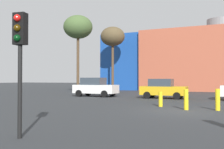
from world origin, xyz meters
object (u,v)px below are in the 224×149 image
Objects in this scene: bare_tree_0 at (113,37)px; bollard_yellow_2 at (161,99)px; parked_car_1 at (163,89)px; bare_tree_1 at (78,28)px; bollard_yellow_0 at (186,100)px; bollard_yellow_1 at (218,100)px; traffic_light_near_left at (20,46)px; parked_car_0 at (95,87)px.

bare_tree_0 reaches higher than bollard_yellow_2.
bare_tree_1 is (-10.87, 3.78, 6.87)m from parked_car_1.
parked_car_1 is at bearing 101.44° from bollard_yellow_2.
bollard_yellow_1 is at bearing 12.46° from bollard_yellow_0.
bollard_yellow_1 reaches higher than bollard_yellow_0.
traffic_light_near_left is 10.53m from bollard_yellow_2.
bare_tree_1 is 17.88m from bollard_yellow_2.
bollard_yellow_1 is (4.87, 9.36, -2.02)m from traffic_light_near_left.
traffic_light_near_left is (-0.20, -17.17, 1.75)m from parked_car_1.
traffic_light_near_left is 0.39× the size of bare_tree_0.
bollard_yellow_1 is at bearing -52.84° from bare_tree_0.
bollard_yellow_2 is (10.97, -17.95, -7.12)m from bare_tree_0.
parked_car_0 is at bearing 180.00° from parked_car_1.
bollard_yellow_0 is at bearing -167.54° from bollard_yellow_1.
bare_tree_0 is (-9.56, 10.97, 6.73)m from parked_car_1.
parked_car_0 is 0.47× the size of bare_tree_0.
bollard_yellow_0 is (3.09, -8.16, -0.29)m from parked_car_1.
bollard_yellow_0 is at bearing -39.92° from parked_car_0.
parked_car_1 is 1.12× the size of traffic_light_near_left.
traffic_light_near_left reaches higher than parked_car_1.
traffic_light_near_left reaches higher than bollard_yellow_2.
bollard_yellow_1 is (14.23, -18.78, -7.00)m from bare_tree_0.
parked_car_1 is 16.03m from bare_tree_0.
traffic_light_near_left is at bearing -90.66° from parked_car_1.
parked_car_1 is 4.37× the size of bollard_yellow_2.
traffic_light_near_left is at bearing -117.49° from bollard_yellow_1.
traffic_light_near_left is 3.16× the size of bollard_yellow_0.
bare_tree_0 is 22.21m from bollard_yellow_2.
parked_car_0 is 12.71m from bollard_yellow_0.
bollard_yellow_2 is at bearing 145.02° from bollard_yellow_0.
bare_tree_0 reaches higher than traffic_light_near_left.
parked_car_1 is at bearing 171.87° from traffic_light_near_left.
bollard_yellow_1 is (4.67, -7.81, -0.27)m from parked_car_1.
bollard_yellow_1 is at bearing -59.10° from parked_car_1.
bare_tree_0 is at bearing -169.07° from traffic_light_near_left.
traffic_light_near_left reaches higher than bollard_yellow_0.
bare_tree_1 reaches higher than parked_car_0.
parked_car_1 is 0.43× the size of bare_tree_1.
bollard_yellow_0 is 1.62m from bollard_yellow_1.
bare_tree_1 reaches higher than traffic_light_near_left.
bollard_yellow_2 is at bearing -78.56° from parked_car_1.
bollard_yellow_2 is (8.07, -6.98, -0.46)m from parked_car_0.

